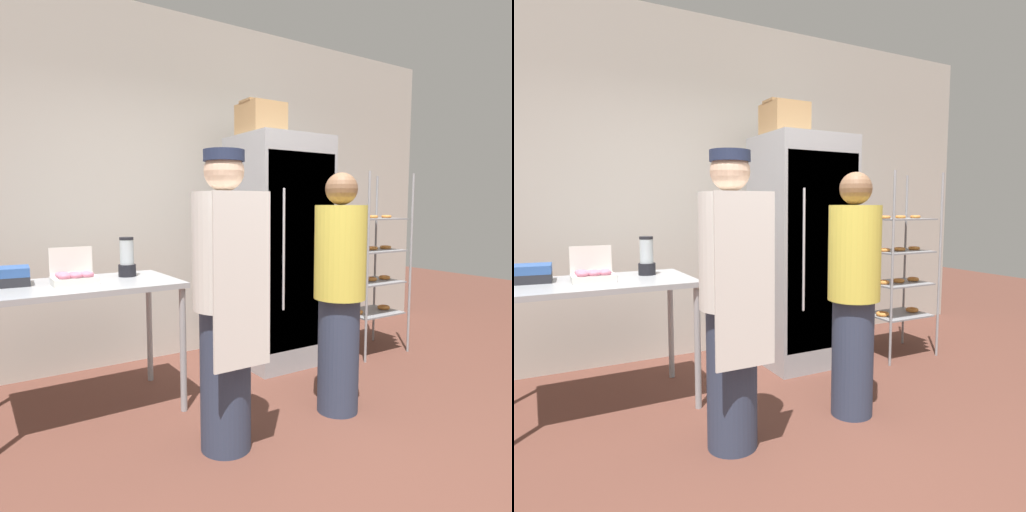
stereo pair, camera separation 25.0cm
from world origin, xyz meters
The scene contains 11 objects.
ground_plane centered at (0.00, 0.00, 0.00)m, with size 14.00×14.00×0.00m, color brown.
back_wall centered at (0.00, 2.20, 1.54)m, with size 6.40×0.12×3.09m, color #B7B2A8.
refrigerator centered at (0.67, 1.48, 0.99)m, with size 0.74×0.71×1.97m.
baking_rack centered at (1.57, 1.22, 0.82)m, with size 0.59×0.46×1.68m.
prep_counter centered at (-1.05, 1.30, 0.79)m, with size 1.24×0.73×0.88m.
donut_box centered at (-1.08, 1.27, 0.93)m, with size 0.27×0.19×0.23m.
blender_pitcher centered at (-0.69, 1.43, 1.00)m, with size 0.12×0.12×0.28m.
binder_stack centered at (-1.46, 1.45, 0.94)m, with size 0.31×0.25×0.12m.
cardboard_storage_box centered at (0.54, 1.56, 2.12)m, with size 0.33×0.34×0.30m.
person_baker centered at (-0.46, 0.39, 0.87)m, with size 0.35×0.37×1.68m.
person_customer centered at (0.41, 0.41, 0.81)m, with size 0.34×0.34×1.59m.
Camera 1 is at (-1.66, -1.78, 1.37)m, focal length 32.00 mm.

